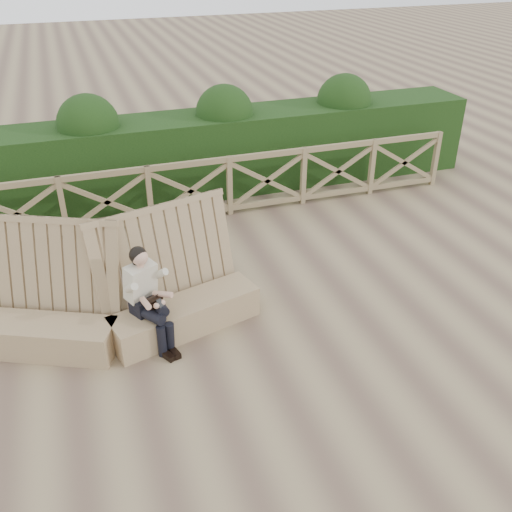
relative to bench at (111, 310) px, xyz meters
name	(u,v)px	position (x,y,z in m)	size (l,w,h in m)	color
ground	(254,333)	(1.71, -0.54, -0.39)	(60.00, 60.00, 0.00)	brown
bench	(111,310)	(0.00, 0.00, 0.00)	(3.81, 1.52, 1.55)	#927B53
woman	(147,294)	(0.44, -0.27, 0.32)	(0.57, 0.83, 1.31)	black
guardrail	(190,191)	(1.71, 2.96, 0.17)	(10.10, 0.09, 1.10)	olive
hedge	(175,157)	(1.71, 4.16, 0.36)	(12.00, 1.20, 1.50)	black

